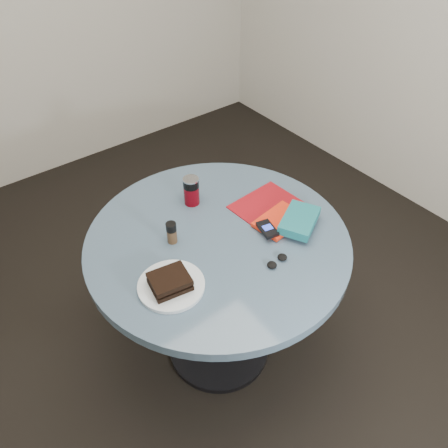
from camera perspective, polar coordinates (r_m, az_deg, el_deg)
ground at (r=2.23m, az=-0.63°, el=-15.82°), size 4.00×4.00×0.00m
table at (r=1.76m, az=-0.78°, el=-5.57°), size 1.00×1.00×0.75m
plate at (r=1.49m, az=-6.90°, el=-7.99°), size 0.24×0.24×0.01m
sandwich at (r=1.46m, az=-7.09°, el=-7.46°), size 0.14×0.13×0.04m
soda_can at (r=1.77m, az=-4.28°, el=4.34°), size 0.08×0.08×0.12m
pepper_grinder at (r=1.61m, az=-6.85°, el=-1.12°), size 0.04×0.04×0.09m
magazine at (r=1.80m, az=5.47°, el=2.49°), size 0.27×0.21×0.00m
red_book at (r=1.71m, az=7.27°, el=0.47°), size 0.21×0.16×0.02m
novel at (r=1.68m, az=9.82°, el=0.48°), size 0.22×0.19×0.04m
mp3_player at (r=1.65m, az=5.69°, el=-0.65°), size 0.07×0.10×0.02m
headphones at (r=1.56m, az=6.96°, el=-4.83°), size 0.09×0.04×0.02m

